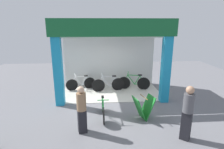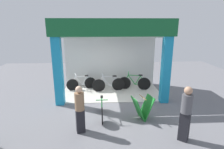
{
  "view_description": "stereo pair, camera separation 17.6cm",
  "coord_description": "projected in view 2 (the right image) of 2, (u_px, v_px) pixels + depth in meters",
  "views": [
    {
      "loc": [
        -0.63,
        -7.67,
        3.46
      ],
      "look_at": [
        0.0,
        0.64,
        1.15
      ],
      "focal_mm": 29.53,
      "sensor_mm": 36.0,
      "label": 1
    },
    {
      "loc": [
        -0.45,
        -7.68,
        3.46
      ],
      "look_at": [
        0.0,
        0.64,
        1.15
      ],
      "focal_mm": 29.53,
      "sensor_mm": 36.0,
      "label": 2
    }
  ],
  "objects": [
    {
      "name": "bicycle_inside_2",
      "position": [
        134.0,
        83.0,
        9.92
      ],
      "size": [
        1.72,
        0.48,
        0.96
      ],
      "color": "black",
      "rests_on": "ground"
    },
    {
      "name": "sandwich_board_sign",
      "position": [
        142.0,
        108.0,
        6.84
      ],
      "size": [
        0.85,
        0.72,
        0.88
      ],
      "color": "#197226",
      "rests_on": "ground"
    },
    {
      "name": "ground_plane",
      "position": [
        113.0,
        103.0,
        8.34
      ],
      "size": [
        18.03,
        18.03,
        0.0
      ],
      "primitive_type": "plane",
      "color": "slate",
      "rests_on": "ground"
    },
    {
      "name": "bicycle_inside_1",
      "position": [
        82.0,
        83.0,
        9.95
      ],
      "size": [
        1.55,
        0.54,
        0.88
      ],
      "color": "black",
      "rests_on": "ground"
    },
    {
      "name": "bicycle_parked_0",
      "position": [
        102.0,
        109.0,
        6.96
      ],
      "size": [
        0.42,
        1.55,
        0.85
      ],
      "color": "black",
      "rests_on": "ground"
    },
    {
      "name": "pedestrian_1",
      "position": [
        80.0,
        109.0,
        5.91
      ],
      "size": [
        0.37,
        0.37,
        1.59
      ],
      "color": "black",
      "rests_on": "ground"
    },
    {
      "name": "shop_facade",
      "position": [
        111.0,
        55.0,
        9.11
      ],
      "size": [
        5.22,
        2.89,
        3.66
      ],
      "color": "beige",
      "rests_on": "ground"
    },
    {
      "name": "pedestrian_0",
      "position": [
        186.0,
        113.0,
        5.45
      ],
      "size": [
        0.44,
        0.44,
        1.73
      ],
      "color": "black",
      "rests_on": "ground"
    },
    {
      "name": "bicycle_inside_0",
      "position": [
        109.0,
        84.0,
        9.69
      ],
      "size": [
        1.72,
        0.47,
        0.95
      ],
      "color": "black",
      "rests_on": "ground"
    }
  ]
}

